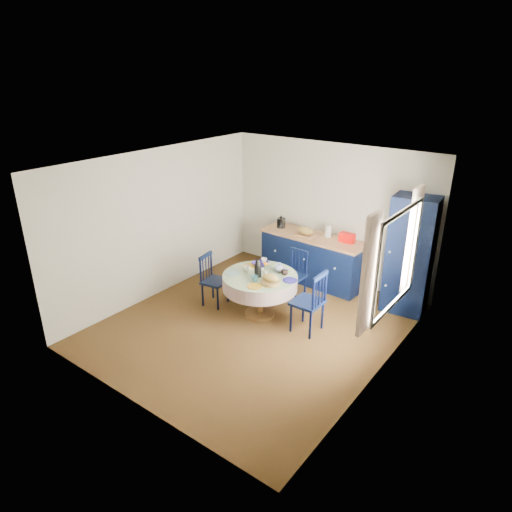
{
  "coord_description": "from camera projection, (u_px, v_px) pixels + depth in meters",
  "views": [
    {
      "loc": [
        3.68,
        -4.85,
        3.72
      ],
      "look_at": [
        -0.11,
        0.2,
        1.06
      ],
      "focal_mm": 32.0,
      "sensor_mm": 36.0,
      "label": 1
    }
  ],
  "objects": [
    {
      "name": "window",
      "position": [
        395.0,
        258.0,
        5.6
      ],
      "size": [
        0.1,
        1.74,
        1.45
      ],
      "color": "white",
      "rests_on": "wall_right"
    },
    {
      "name": "wall_back",
      "position": [
        329.0,
        213.0,
        8.23
      ],
      "size": [
        4.0,
        0.02,
        2.5
      ],
      "primitive_type": "cube",
      "color": "silver",
      "rests_on": "floor"
    },
    {
      "name": "pantry_cabinet",
      "position": [
        410.0,
        256.0,
        7.13
      ],
      "size": [
        0.71,
        0.54,
        1.92
      ],
      "rotation": [
        0.0,
        0.0,
        0.1
      ],
      "color": "black",
      "rests_on": "floor"
    },
    {
      "name": "kitchen_counter",
      "position": [
        312.0,
        258.0,
        8.33
      ],
      "size": [
        1.99,
        0.69,
        1.12
      ],
      "rotation": [
        0.0,
        0.0,
        -0.04
      ],
      "color": "black",
      "rests_on": "floor"
    },
    {
      "name": "mug_d",
      "position": [
        264.0,
        261.0,
        7.46
      ],
      "size": [
        0.1,
        0.1,
        0.09
      ],
      "primitive_type": "imported",
      "color": "silver",
      "rests_on": "dining_table"
    },
    {
      "name": "floor",
      "position": [
        254.0,
        325.0,
        7.05
      ],
      "size": [
        4.5,
        4.5,
        0.0
      ],
      "primitive_type": "plane",
      "color": "black",
      "rests_on": "ground"
    },
    {
      "name": "ceiling",
      "position": [
        254.0,
        163.0,
        6.08
      ],
      "size": [
        4.5,
        4.5,
        0.0
      ],
      "primitive_type": "plane",
      "rotation": [
        3.14,
        0.0,
        0.0
      ],
      "color": "white",
      "rests_on": "wall_back"
    },
    {
      "name": "chair_right",
      "position": [
        310.0,
        302.0,
        6.71
      ],
      "size": [
        0.42,
        0.44,
        0.98
      ],
      "rotation": [
        0.0,
        0.0,
        -1.57
      ],
      "color": "black",
      "rests_on": "floor"
    },
    {
      "name": "wall_right",
      "position": [
        387.0,
        288.0,
        5.46
      ],
      "size": [
        0.02,
        4.5,
        2.5
      ],
      "primitive_type": "cube",
      "color": "silver",
      "rests_on": "floor"
    },
    {
      "name": "mug_b",
      "position": [
        255.0,
        279.0,
        6.84
      ],
      "size": [
        0.1,
        0.1,
        0.1
      ],
      "primitive_type": "imported",
      "color": "#346A72",
      "rests_on": "dining_table"
    },
    {
      "name": "mug_a",
      "position": [
        247.0,
        269.0,
        7.19
      ],
      "size": [
        0.11,
        0.11,
        0.09
      ],
      "primitive_type": "imported",
      "color": "silver",
      "rests_on": "dining_table"
    },
    {
      "name": "chair_left",
      "position": [
        213.0,
        279.0,
        7.53
      ],
      "size": [
        0.43,
        0.44,
        0.87
      ],
      "rotation": [
        0.0,
        0.0,
        1.73
      ],
      "color": "black",
      "rests_on": "floor"
    },
    {
      "name": "cobalt_bowl",
      "position": [
        261.0,
        264.0,
        7.38
      ],
      "size": [
        0.25,
        0.25,
        0.06
      ],
      "primitive_type": "imported",
      "color": "navy",
      "rests_on": "dining_table"
    },
    {
      "name": "mug_c",
      "position": [
        285.0,
        272.0,
        7.06
      ],
      "size": [
        0.11,
        0.11,
        0.09
      ],
      "primitive_type": "imported",
      "color": "black",
      "rests_on": "dining_table"
    },
    {
      "name": "wall_left",
      "position": [
        159.0,
        223.0,
        7.68
      ],
      "size": [
        0.02,
        4.5,
        2.5
      ],
      "primitive_type": "cube",
      "color": "silver",
      "rests_on": "floor"
    },
    {
      "name": "chair_far",
      "position": [
        294.0,
        274.0,
        7.75
      ],
      "size": [
        0.39,
        0.37,
        0.84
      ],
      "rotation": [
        0.0,
        0.0,
        -0.03
      ],
      "color": "black",
      "rests_on": "floor"
    },
    {
      "name": "dining_table",
      "position": [
        260.0,
        282.0,
        7.1
      ],
      "size": [
        1.17,
        1.17,
        0.98
      ],
      "color": "#5A3519",
      "rests_on": "floor"
    }
  ]
}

